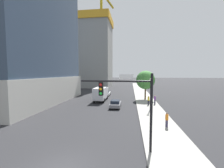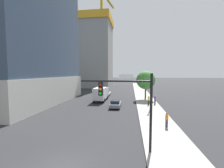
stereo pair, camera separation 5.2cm
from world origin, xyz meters
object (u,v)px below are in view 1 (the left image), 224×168
car_gray (115,104)px  pedestrian_orange_shirt (167,120)px  construction_building (94,50)px  pedestrian_yellow_shirt (148,100)px  street_tree (145,80)px  box_truck (101,93)px  street_lamp (151,89)px  traffic_light_pole (128,98)px  car_white (107,93)px  pedestrian_purple_shirt (155,100)px

car_gray → pedestrian_orange_shirt: (6.84, -9.07, 0.30)m
construction_building → pedestrian_yellow_shirt: 44.69m
street_tree → box_truck: size_ratio=1.00×
construction_building → street_lamp: size_ratio=7.59×
street_tree → pedestrian_orange_shirt: (0.70, -17.31, -3.67)m
car_gray → pedestrian_yellow_shirt: size_ratio=2.28×
street_tree → pedestrian_yellow_shirt: bearing=-89.8°
car_gray → pedestrian_orange_shirt: 11.37m
traffic_light_pole → pedestrian_yellow_shirt: size_ratio=3.41×
street_lamp → traffic_light_pole: bearing=-104.7°
street_lamp → car_white: size_ratio=1.27×
traffic_light_pole → box_truck: bearing=107.7°
street_lamp → car_white: 18.09m
box_truck → pedestrian_purple_shirt: box_truck is taller
car_white → box_truck: size_ratio=0.62×
traffic_light_pole → pedestrian_orange_shirt: size_ratio=3.67×
construction_building → pedestrian_yellow_shirt: (20.36, -36.44, -15.96)m
street_tree → pedestrian_purple_shirt: 6.50m
street_lamp → car_gray: 6.84m
street_tree → pedestrian_orange_shirt: street_tree is taller
traffic_light_pole → pedestrian_purple_shirt: bearing=74.3°
construction_building → traffic_light_pole: construction_building is taller
pedestrian_yellow_shirt → car_white: bearing=131.6°
street_lamp → pedestrian_orange_shirt: (0.78, -7.90, -2.64)m
box_truck → pedestrian_yellow_shirt: (10.10, -3.52, -0.70)m
box_truck → street_tree: bearing=14.0°
car_white → pedestrian_orange_shirt: size_ratio=2.48×
construction_building → box_truck: construction_building is taller
traffic_light_pole → construction_building: bearing=107.4°
street_tree → pedestrian_purple_shirt: bearing=-75.7°
car_gray → pedestrian_orange_shirt: bearing=-53.0°
street_lamp → street_tree: bearing=89.5°
pedestrian_yellow_shirt → pedestrian_purple_shirt: pedestrian_purple_shirt is taller
box_truck → pedestrian_orange_shirt: size_ratio=4.01×
car_white → pedestrian_purple_shirt: pedestrian_purple_shirt is taller
construction_building → traffic_light_pole: bearing=-72.6°
street_lamp → street_tree: street_tree is taller
construction_building → street_lamp: bearing=-63.0°
car_gray → pedestrian_yellow_shirt: 6.56m
car_white → box_truck: (0.00, -7.88, 1.07)m
construction_building → box_truck: (10.26, -32.92, -15.27)m
box_truck → pedestrian_orange_shirt: 18.32m
street_lamp → pedestrian_yellow_shirt: bearing=88.3°
car_white → car_gray: car_gray is taller
traffic_light_pole → street_lamp: size_ratio=1.16×
car_white → pedestrian_yellow_shirt: bearing=-48.4°
street_lamp → car_gray: size_ratio=1.29×
box_truck → traffic_light_pole: bearing=-72.3°
traffic_light_pole → street_lamp: traffic_light_pole is taller
construction_building → box_truck: bearing=-72.7°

